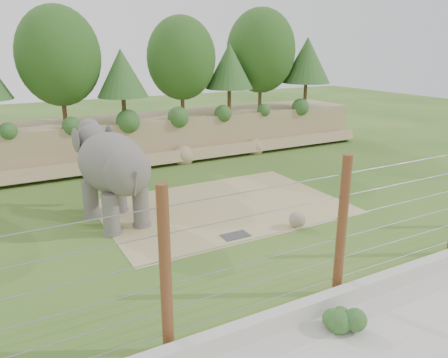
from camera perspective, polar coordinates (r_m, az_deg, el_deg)
ground at (r=16.10m, az=3.46°, el=-7.29°), size 90.00×90.00×0.00m
back_embankment at (r=26.57m, az=-10.23°, el=11.06°), size 30.00×5.52×8.77m
dirt_patch at (r=18.72m, az=-0.14°, el=-3.65°), size 10.00×7.00×0.02m
drain_grate at (r=15.95m, az=1.50°, el=-7.39°), size 1.00×0.60×0.03m
elephant at (r=17.08m, az=-14.27°, el=0.28°), size 2.62×4.82×3.71m
stone_ball at (r=16.77m, az=9.55°, el=-5.24°), size 0.63×0.63×0.63m
retaining_wall at (r=12.55m, az=16.11°, el=-14.28°), size 26.00×0.35×0.50m
walkway at (r=11.63m, az=23.29°, el=-19.30°), size 26.00×4.00×0.01m
barrier_fence at (r=12.07m, az=15.13°, el=-6.15°), size 20.26×0.26×4.00m
walkway_shrub at (r=11.44m, az=15.31°, el=-17.22°), size 0.60×0.60×0.60m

